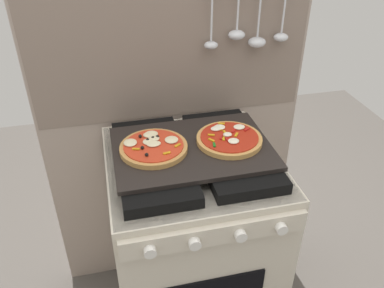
{
  "coord_description": "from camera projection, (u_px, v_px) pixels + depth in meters",
  "views": [
    {
      "loc": [
        -0.26,
        -1.12,
        1.67
      ],
      "look_at": [
        0.0,
        0.0,
        0.93
      ],
      "focal_mm": 37.37,
      "sensor_mm": 36.0,
      "label": 1
    }
  ],
  "objects": [
    {
      "name": "pizza_right",
      "position": [
        229.0,
        139.0,
        1.4
      ],
      "size": [
        0.23,
        0.23,
        0.03
      ],
      "color": "tan",
      "rests_on": "baking_tray"
    },
    {
      "name": "baking_tray",
      "position": [
        192.0,
        148.0,
        1.38
      ],
      "size": [
        0.54,
        0.38,
        0.02
      ],
      "primitive_type": "cube",
      "color": "black",
      "rests_on": "stove"
    },
    {
      "name": "stove",
      "position": [
        192.0,
        242.0,
        1.63
      ],
      "size": [
        0.6,
        0.64,
        0.9
      ],
      "color": "beige",
      "rests_on": "ground_plane"
    },
    {
      "name": "pizza_left",
      "position": [
        153.0,
        147.0,
        1.35
      ],
      "size": [
        0.23,
        0.23,
        0.03
      ],
      "color": "#C18947",
      "rests_on": "baking_tray"
    },
    {
      "name": "kitchen_backsplash",
      "position": [
        175.0,
        130.0,
        1.72
      ],
      "size": [
        1.1,
        0.09,
        1.55
      ],
      "color": "gray",
      "rests_on": "ground_plane"
    }
  ]
}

